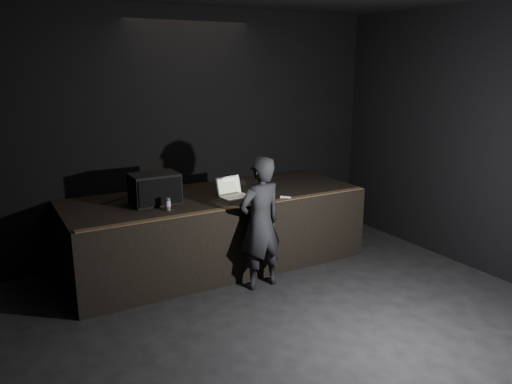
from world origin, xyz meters
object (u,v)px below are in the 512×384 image
at_px(stage_monitor, 155,189).
at_px(laptop, 232,192).
at_px(beer_can, 168,204).
at_px(person, 260,223).
at_px(stage_riser, 216,229).

xyz_separation_m(stage_monitor, laptop, (1.01, -0.16, -0.13)).
bearing_deg(beer_can, laptop, 11.43).
bearing_deg(person, laptop, -96.55).
relative_size(stage_monitor, beer_can, 3.77).
bearing_deg(laptop, beer_can, -175.84).
xyz_separation_m(stage_riser, beer_can, (-0.81, -0.41, 0.58)).
xyz_separation_m(laptop, beer_can, (-0.97, -0.20, 0.01)).
height_order(stage_monitor, person, person).
relative_size(laptop, person, 0.24).
xyz_separation_m(stage_riser, laptop, (0.16, -0.21, 0.57)).
xyz_separation_m(beer_can, person, (0.98, -0.54, -0.25)).
height_order(stage_monitor, beer_can, stage_monitor).
height_order(stage_riser, person, person).
height_order(stage_riser, stage_monitor, stage_monitor).
bearing_deg(stage_monitor, stage_riser, 2.80).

